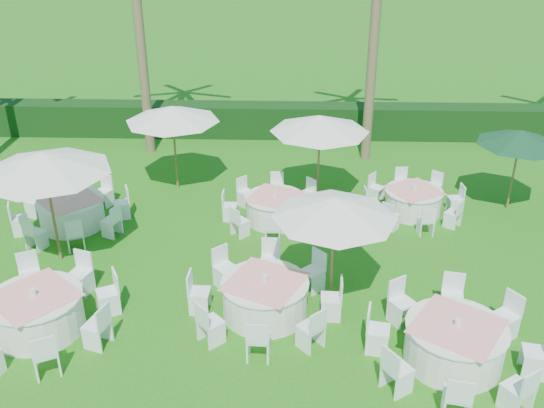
{
  "coord_description": "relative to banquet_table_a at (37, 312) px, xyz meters",
  "views": [
    {
      "loc": [
        1.01,
        -9.57,
        8.06
      ],
      "look_at": [
        0.58,
        3.72,
        1.3
      ],
      "focal_mm": 40.0,
      "sensor_mm": 36.0,
      "label": 1
    }
  ],
  "objects": [
    {
      "name": "banquet_table_a",
      "position": [
        0.0,
        0.0,
        0.0
      ],
      "size": [
        3.3,
        3.3,
        1.01
      ],
      "color": "silver",
      "rests_on": "ground"
    },
    {
      "name": "ground",
      "position": [
        4.16,
        -0.36,
        -0.44
      ],
      "size": [
        120.0,
        120.0,
        0.0
      ],
      "primitive_type": "plane",
      "color": "#246010",
      "rests_on": "ground"
    },
    {
      "name": "umbrella_b",
      "position": [
        6.1,
        1.12,
        1.94
      ],
      "size": [
        2.64,
        2.64,
        2.61
      ],
      "color": "brown",
      "rests_on": "ground"
    },
    {
      "name": "umbrella_green",
      "position": [
        11.47,
        5.87,
        1.74
      ],
      "size": [
        2.38,
        2.38,
        2.39
      ],
      "color": "brown",
      "rests_on": "ground"
    },
    {
      "name": "banquet_table_c",
      "position": [
        8.36,
        -0.71,
        0.0
      ],
      "size": [
        3.38,
        3.38,
        1.01
      ],
      "color": "silver",
      "rests_on": "ground"
    },
    {
      "name": "umbrella_c",
      "position": [
        1.7,
        6.94,
        1.96
      ],
      "size": [
        2.78,
        2.78,
        2.63
      ],
      "color": "brown",
      "rests_on": "ground"
    },
    {
      "name": "hedge",
      "position": [
        4.16,
        11.64,
        0.16
      ],
      "size": [
        34.0,
        1.0,
        1.2
      ],
      "primitive_type": "cube",
      "color": "black",
      "rests_on": "ground"
    },
    {
      "name": "banquet_table_e",
      "position": [
        4.77,
        4.93,
        -0.06
      ],
      "size": [
        2.9,
        2.9,
        0.89
      ],
      "color": "silver",
      "rests_on": "ground"
    },
    {
      "name": "umbrella_d",
      "position": [
        5.98,
        6.05,
        2.01
      ],
      "size": [
        2.79,
        2.79,
        2.69
      ],
      "color": "brown",
      "rests_on": "ground"
    },
    {
      "name": "banquet_table_f",
      "position": [
        8.67,
        5.5,
        -0.07
      ],
      "size": [
        2.84,
        2.84,
        0.87
      ],
      "color": "silver",
      "rests_on": "ground"
    },
    {
      "name": "banquet_table_d",
      "position": [
        -0.76,
        4.46,
        -0.03
      ],
      "size": [
        3.03,
        3.03,
        0.94
      ],
      "color": "silver",
      "rests_on": "ground"
    },
    {
      "name": "banquet_table_b",
      "position": [
        4.67,
        0.68,
        -0.01
      ],
      "size": [
        3.28,
        3.28,
        0.99
      ],
      "color": "silver",
      "rests_on": "ground"
    },
    {
      "name": "umbrella_a",
      "position": [
        -0.5,
        2.71,
        2.18
      ],
      "size": [
        3.11,
        3.11,
        2.87
      ],
      "color": "brown",
      "rests_on": "ground"
    }
  ]
}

